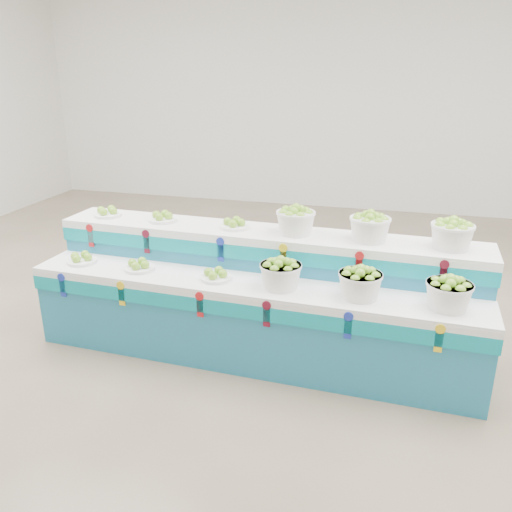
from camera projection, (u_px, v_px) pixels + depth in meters
The scene contains 15 objects.
ground at pixel (236, 340), 4.77m from camera, with size 10.00×10.00×0.00m, color brown.
back_wall at pixel (324, 88), 8.61m from camera, with size 10.00×10.00×0.00m, color silver.
display_stand at pixel (256, 296), 4.46m from camera, with size 3.75×0.97×1.02m, color teal, non-canonical shape.
plate_lower_left at pixel (81, 257), 4.60m from camera, with size 0.26×0.26×0.10m, color white.
plate_lower_mid at pixel (139, 264), 4.43m from camera, with size 0.26×0.26×0.10m, color white.
plate_lower_right at pixel (216, 274), 4.24m from camera, with size 0.26×0.26×0.10m, color white.
basket_lower_left at pixel (281, 273), 4.06m from camera, with size 0.33×0.33×0.24m, color silver, non-canonical shape.
basket_lower_mid at pixel (360, 283), 3.88m from camera, with size 0.33×0.33×0.24m, color silver, non-canonical shape.
basket_lower_right at pixel (449, 293), 3.71m from camera, with size 0.33×0.33×0.24m, color silver, non-canonical shape.
plate_upper_left at pixel (107, 211), 4.91m from camera, with size 0.26×0.26×0.10m, color white.
plate_upper_mid at pixel (162, 216), 4.75m from camera, with size 0.26×0.26×0.10m, color white.
plate_upper_right at pixel (235, 223), 4.55m from camera, with size 0.26×0.26×0.10m, color white.
basket_upper_left at pixel (296, 220), 4.37m from camera, with size 0.33×0.33×0.24m, color silver, non-canonical shape.
basket_upper_mid at pixel (370, 227), 4.20m from camera, with size 0.33×0.33×0.24m, color silver, non-canonical shape.
basket_upper_right at pixel (452, 234), 4.02m from camera, with size 0.33×0.33×0.24m, color silver, non-canonical shape.
Camera 1 is at (1.28, -4.02, 2.36)m, focal length 36.75 mm.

